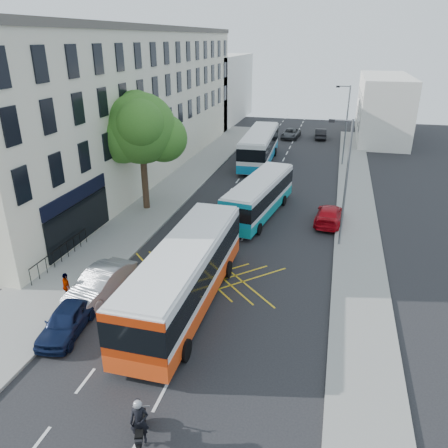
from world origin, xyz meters
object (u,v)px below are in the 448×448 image
Objects in this scene: street_tree at (141,129)px; red_hatchback at (329,215)px; parked_car_blue at (67,320)px; parked_car_silver at (101,284)px; distant_car_dark at (320,134)px; motorbike at (140,424)px; bus_mid at (259,196)px; bus_near at (185,274)px; bus_far at (259,146)px; lamp_near at (345,178)px; lamp_far at (346,122)px; pedestrian_far at (66,287)px; distant_car_grey at (291,134)px.

street_tree is 1.97× the size of red_hatchback.
parked_car_blue is at bearing -79.30° from street_tree.
parked_car_silver is 1.15× the size of distant_car_dark.
street_tree is 4.31× the size of motorbike.
bus_mid is at bearing 6.53° from street_tree.
distant_car_dark is (3.18, 50.16, -0.21)m from motorbike.
bus_far is at bearing 93.07° from bus_near.
lamp_near and lamp_far have the same top height.
pedestrian_far is at bearing 114.76° from parked_car_blue.
lamp_far is at bearing 49.19° from street_tree.
distant_car_grey is at bearing -73.85° from red_hatchback.
parked_car_blue is at bearing 74.89° from distant_car_dark.
lamp_near is 1.78× the size of distant_car_grey.
motorbike is (-6.04, -37.10, -3.73)m from lamp_far.
bus_near is at bearing -89.55° from bus_far.
red_hatchback is (7.92, -15.18, -1.14)m from bus_far.
lamp_near is at bearing -67.79° from bus_far.
lamp_near reaches higher than bus_near.
lamp_near is at bearing 39.04° from parked_car_blue.
bus_near is 2.64× the size of red_hatchback.
lamp_near is 1.97× the size of distant_car_dark.
lamp_near is 20.00m from lamp_far.
bus_mid is at bearing -82.04° from bus_far.
lamp_near is 1.79× the size of red_hatchback.
parked_car_silver is at bearing -98.72° from bus_far.
street_tree reaches higher than lamp_far.
bus_mid is (-5.91, -16.03, -3.11)m from lamp_far.
distant_car_grey is (1.88, 13.48, -1.16)m from bus_far.
bus_near is (7.42, -11.86, -4.54)m from street_tree.
parked_car_silver is at bearing -141.74° from lamp_near.
pedestrian_far is at bearing -101.22° from bus_far.
bus_near is at bearing -129.33° from lamp_near.
red_hatchback is at bearing 56.48° from parked_car_silver.
lamp_near is 1.72× the size of parked_car_silver.
pedestrian_far is at bearing -167.08° from bus_near.
lamp_far is 1.97× the size of distant_car_dark.
parked_car_silver is at bearing -111.93° from lamp_far.
distant_car_grey is at bearing 100.27° from bus_mid.
lamp_far reaches higher than bus_near.
lamp_far is 1.78× the size of distant_car_grey.
motorbike is at bearing -81.72° from bus_mid.
parked_car_blue is at bearing -141.51° from bus_near.
lamp_near reaches higher than motorbike.
distant_car_grey is at bearing -57.70° from pedestrian_far.
red_hatchback is (5.34, 20.83, -0.23)m from motorbike.
parked_car_blue is 0.95× the size of distant_car_dark.
pedestrian_far is (-4.58, -29.12, -0.88)m from bus_far.
bus_near is 7.78× the size of pedestrian_far.
parked_car_blue is (-5.88, -16.41, -0.85)m from bus_mid.
bus_near is at bearing 79.98° from distant_car_dark.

